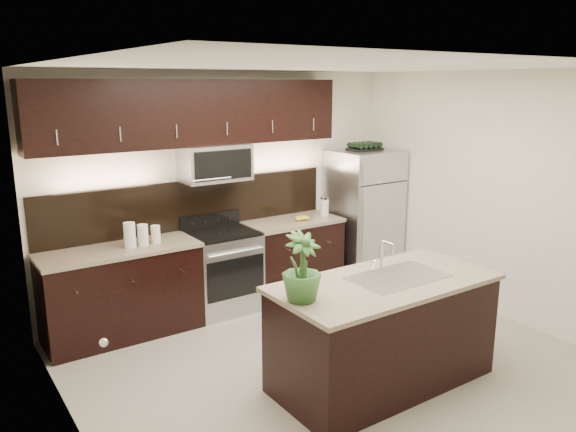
% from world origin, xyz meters
% --- Properties ---
extents(ground, '(4.50, 4.50, 0.00)m').
position_xyz_m(ground, '(0.00, 0.00, 0.00)').
color(ground, gray).
rests_on(ground, ground).
extents(room_walls, '(4.52, 4.02, 2.71)m').
position_xyz_m(room_walls, '(-0.11, -0.04, 1.70)').
color(room_walls, beige).
rests_on(room_walls, ground).
extents(counter_run, '(3.51, 0.65, 0.94)m').
position_xyz_m(counter_run, '(-0.46, 1.69, 0.47)').
color(counter_run, black).
rests_on(counter_run, ground).
extents(upper_fixtures, '(3.49, 0.40, 1.66)m').
position_xyz_m(upper_fixtures, '(-0.43, 1.84, 2.14)').
color(upper_fixtures, black).
rests_on(upper_fixtures, counter_run).
extents(island, '(1.96, 0.96, 0.94)m').
position_xyz_m(island, '(0.14, -0.52, 0.47)').
color(island, black).
rests_on(island, ground).
extents(sink_faucet, '(0.84, 0.50, 0.28)m').
position_xyz_m(sink_faucet, '(0.29, -0.51, 0.96)').
color(sink_faucet, silver).
rests_on(sink_faucet, island).
extents(refrigerator, '(0.83, 0.75, 1.72)m').
position_xyz_m(refrigerator, '(1.80, 1.63, 0.86)').
color(refrigerator, '#B2B2B7').
rests_on(refrigerator, ground).
extents(wine_rack, '(0.42, 0.26, 0.10)m').
position_xyz_m(wine_rack, '(1.80, 1.63, 1.77)').
color(wine_rack, black).
rests_on(wine_rack, refrigerator).
extents(plant, '(0.35, 0.35, 0.54)m').
position_xyz_m(plant, '(-0.70, -0.48, 1.21)').
color(plant, '#2B5522').
rests_on(plant, island).
extents(canisters, '(0.39, 0.13, 0.26)m').
position_xyz_m(canisters, '(-1.20, 1.65, 1.05)').
color(canisters, silver).
rests_on(canisters, counter_run).
extents(french_press, '(0.11, 0.11, 0.31)m').
position_xyz_m(french_press, '(1.17, 1.64, 1.06)').
color(french_press, silver).
rests_on(french_press, counter_run).
extents(bananas, '(0.20, 0.16, 0.06)m').
position_xyz_m(bananas, '(0.74, 1.61, 0.97)').
color(bananas, gold).
rests_on(bananas, counter_run).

